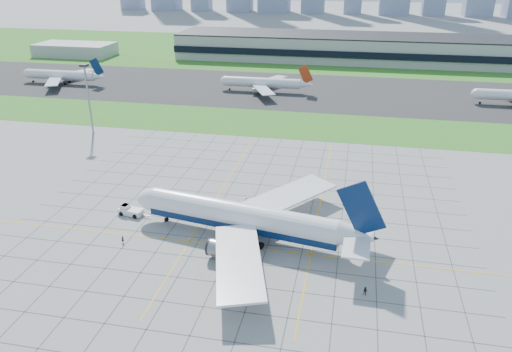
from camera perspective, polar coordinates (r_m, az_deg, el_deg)
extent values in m
plane|color=gray|center=(116.29, -2.57, -7.48)|extent=(1400.00, 1400.00, 0.00)
cube|color=#427722|center=(197.39, 3.71, 5.92)|extent=(700.00, 35.00, 0.04)
cube|color=#383838|center=(249.97, 5.51, 9.69)|extent=(700.00, 75.00, 0.04)
cube|color=#427722|center=(357.32, 7.54, 13.83)|extent=(700.00, 145.00, 0.04)
cube|color=#474744|center=(142.25, -20.71, -2.96)|extent=(0.18, 130.00, 0.02)
cube|color=#474744|center=(138.33, -17.88, -3.31)|extent=(0.18, 130.00, 0.02)
cube|color=#474744|center=(134.76, -14.89, -3.67)|extent=(0.18, 130.00, 0.02)
cube|color=#474744|center=(131.59, -11.74, -4.04)|extent=(0.18, 130.00, 0.02)
cube|color=#474744|center=(128.84, -8.45, -4.41)|extent=(0.18, 130.00, 0.02)
cube|color=#474744|center=(126.53, -5.02, -4.78)|extent=(0.18, 130.00, 0.02)
cube|color=#474744|center=(124.69, -1.47, -5.15)|extent=(0.18, 130.00, 0.02)
cube|color=#474744|center=(123.35, 2.17, -5.50)|extent=(0.18, 130.00, 0.02)
cube|color=#474744|center=(122.51, 5.88, -5.84)|extent=(0.18, 130.00, 0.02)
cube|color=#474744|center=(122.20, 9.63, -6.16)|extent=(0.18, 130.00, 0.02)
cube|color=#474744|center=(122.41, 13.39, -6.45)|extent=(0.18, 130.00, 0.02)
cube|color=#474744|center=(123.13, 17.13, -6.71)|extent=(0.18, 130.00, 0.02)
cube|color=#474744|center=(124.37, 20.81, -6.94)|extent=(0.18, 130.00, 0.02)
cube|color=#474744|center=(91.54, -7.60, -17.65)|extent=(110.00, 0.18, 0.02)
cube|color=#474744|center=(97.33, -6.06, -14.64)|extent=(110.00, 0.18, 0.02)
cube|color=#474744|center=(103.41, -4.74, -11.97)|extent=(110.00, 0.18, 0.02)
cube|color=#474744|center=(109.74, -3.58, -9.59)|extent=(110.00, 0.18, 0.02)
cube|color=#474744|center=(116.28, -2.57, -7.48)|extent=(110.00, 0.18, 0.02)
cube|color=#474744|center=(122.99, -1.68, -5.59)|extent=(110.00, 0.18, 0.02)
cube|color=#474744|center=(129.85, -0.88, -3.90)|extent=(110.00, 0.18, 0.02)
cube|color=#474744|center=(136.83, -0.17, -2.37)|extent=(110.00, 0.18, 0.02)
cube|color=#474744|center=(143.91, 0.47, -1.00)|extent=(110.00, 0.18, 0.02)
cube|color=#474744|center=(151.09, 1.05, 0.24)|extent=(110.00, 0.18, 0.02)
cube|color=#474744|center=(158.35, 1.58, 1.37)|extent=(110.00, 0.18, 0.02)
cube|color=#474744|center=(165.67, 2.06, 2.40)|extent=(110.00, 0.18, 0.02)
cube|color=#474744|center=(173.06, 2.50, 3.35)|extent=(110.00, 0.18, 0.02)
cube|color=#F7B00D|center=(114.63, -2.81, -7.98)|extent=(120.00, 0.25, 0.03)
cube|color=#F7B00D|center=(135.54, -4.66, -2.72)|extent=(0.25, 100.00, 0.03)
cube|color=#F7B00D|center=(131.17, 7.22, -3.79)|extent=(0.25, 100.00, 0.03)
cube|color=#B7B7B2|center=(330.92, 14.37, 13.85)|extent=(260.00, 42.00, 15.00)
cube|color=black|center=(309.82, 14.49, 13.11)|extent=(260.00, 1.00, 4.00)
cube|color=black|center=(329.75, 14.52, 15.20)|extent=(260.00, 42.00, 0.80)
cube|color=#B7B7B2|center=(362.17, -19.96, 13.43)|extent=(50.00, 25.00, 8.00)
cylinder|color=gray|center=(193.13, -18.56, 8.19)|extent=(0.70, 0.70, 25.00)
cube|color=black|center=(190.39, -19.06, 11.87)|extent=(2.50, 2.50, 0.80)
cylinder|color=white|center=(115.31, -1.61, -4.56)|extent=(46.19, 13.86, 5.98)
cube|color=#071E49|center=(116.22, -1.60, -5.38)|extent=(46.12, 13.47, 1.59)
ellipsoid|color=white|center=(125.16, -11.33, -2.65)|extent=(10.46, 7.55, 5.98)
cube|color=black|center=(126.06, -12.19, -2.28)|extent=(2.71, 3.52, 0.60)
cone|color=white|center=(108.81, 11.39, -6.75)|extent=(8.84, 6.98, 5.68)
cube|color=#071E49|center=(105.57, 11.95, -3.67)|extent=(10.79, 2.38, 12.72)
cube|color=white|center=(127.24, 3.68, -2.25)|extent=(23.68, 27.86, 0.97)
cube|color=white|center=(101.20, -2.02, -9.63)|extent=(16.32, 29.30, 0.97)
cylinder|color=slate|center=(125.28, 0.27, -3.66)|extent=(7.04, 4.86, 3.79)
cylinder|color=slate|center=(108.58, -3.77, -8.38)|extent=(7.04, 4.86, 3.79)
cylinder|color=gray|center=(125.87, -10.21, -4.60)|extent=(0.42, 0.42, 2.59)
cylinder|color=black|center=(126.22, -10.19, -4.89)|extent=(1.17, 0.68, 1.10)
cylinder|color=black|center=(118.70, 1.25, -6.40)|extent=(1.48, 1.40, 1.30)
cylinder|color=black|center=(113.58, 0.12, -7.90)|extent=(1.48, 1.40, 1.30)
cube|color=white|center=(131.07, -14.09, -3.95)|extent=(6.56, 3.90, 1.44)
cube|color=white|center=(131.51, -14.72, -3.42)|extent=(2.21, 2.54, 1.13)
cube|color=black|center=(131.42, -14.73, -3.34)|extent=(1.97, 2.30, 0.72)
cube|color=gray|center=(128.89, -12.46, -4.43)|extent=(3.06, 0.72, 0.18)
cylinder|color=black|center=(133.30, -14.48, -3.68)|extent=(1.20, 0.70, 1.13)
cylinder|color=black|center=(131.42, -15.14, -4.16)|extent=(1.20, 0.70, 1.13)
cylinder|color=black|center=(131.10, -13.01, -4.00)|extent=(1.20, 0.70, 1.13)
cylinder|color=black|center=(129.19, -13.66, -4.50)|extent=(1.20, 0.70, 1.13)
imported|color=black|center=(119.32, -14.98, -7.02)|extent=(0.72, 0.70, 1.67)
imported|color=black|center=(101.30, 12.38, -12.74)|extent=(1.06, 0.92, 1.86)
cylinder|color=white|center=(281.28, -21.42, 10.70)|extent=(37.36, 4.80, 4.80)
cube|color=#071D49|center=(269.80, -17.77, 11.79)|extent=(7.46, 0.40, 9.15)
cube|color=white|center=(289.22, -19.81, 11.09)|extent=(13.89, 20.66, 0.40)
cube|color=white|center=(271.04, -22.13, 9.97)|extent=(13.89, 20.66, 0.40)
cylinder|color=black|center=(282.27, -20.52, 10.03)|extent=(1.00, 1.00, 1.00)
cylinder|color=black|center=(278.64, -20.98, 9.80)|extent=(1.00, 1.00, 1.00)
cylinder|color=white|center=(245.94, 0.75, 10.63)|extent=(37.25, 4.80, 4.80)
cube|color=#AA3013|center=(241.95, 5.67, 11.51)|extent=(7.46, 0.40, 9.15)
cube|color=white|center=(256.23, 1.80, 10.97)|extent=(13.89, 20.66, 0.40)
cube|color=white|center=(235.15, 0.87, 9.82)|extent=(13.89, 20.66, 0.40)
cylinder|color=black|center=(248.44, 1.55, 9.81)|extent=(1.00, 1.00, 1.00)
cylinder|color=black|center=(244.24, 1.37, 9.57)|extent=(1.00, 1.00, 1.00)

